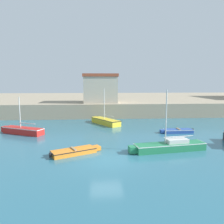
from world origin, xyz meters
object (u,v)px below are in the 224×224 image
Objects in this scene: sailboat_red_1 at (22,130)px; sailboat_green_2 at (169,146)px; dinghy_orange_4 at (75,151)px; dinghy_blue_0 at (177,131)px; harbor_shed_near_wharf at (100,88)px; sailboat_yellow_5 at (105,121)px.

sailboat_green_2 is at bearing -26.51° from sailboat_red_1.
sailboat_red_1 is at bearing 131.33° from dinghy_orange_4.
sailboat_green_2 is 1.65× the size of dinghy_orange_4.
dinghy_blue_0 is 13.33m from dinghy_orange_4.
sailboat_green_2 is (-3.25, -6.69, 0.19)m from dinghy_blue_0.
dinghy_orange_4 is 0.70× the size of harbor_shed_near_wharf.
sailboat_red_1 is 16.85m from harbor_shed_near_wharf.
dinghy_orange_4 is 13.29m from sailboat_yellow_5.
harbor_shed_near_wharf is at bearing 83.12° from dinghy_orange_4.
sailboat_red_1 is 0.79× the size of sailboat_green_2.
sailboat_yellow_5 is (-8.33, 5.98, 0.20)m from dinghy_blue_0.
sailboat_red_1 reaches higher than dinghy_blue_0.
sailboat_yellow_5 is (-5.08, 12.66, 0.01)m from sailboat_green_2.
sailboat_green_2 reaches higher than sailboat_yellow_5.
dinghy_blue_0 is 17.24m from harbor_shed_near_wharf.
harbor_shed_near_wharf is at bearing 55.02° from sailboat_red_1.
dinghy_orange_4 is at bearing -96.88° from harbor_shed_near_wharf.
dinghy_blue_0 is at bearing -57.84° from harbor_shed_near_wharf.
sailboat_yellow_5 is (3.04, 12.94, 0.20)m from dinghy_orange_4.
dinghy_blue_0 is at bearing -35.66° from sailboat_yellow_5.
sailboat_red_1 is 0.99× the size of sailboat_yellow_5.
sailboat_yellow_5 is at bearing 111.84° from sailboat_green_2.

